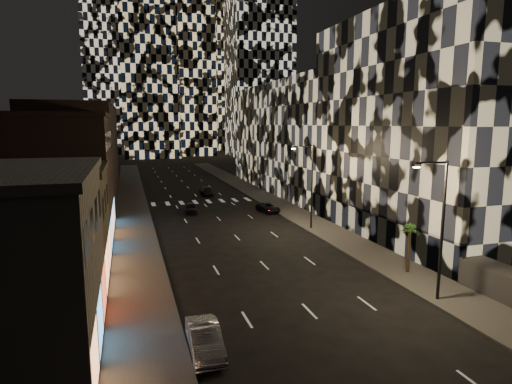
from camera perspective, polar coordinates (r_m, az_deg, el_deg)
sidewalk_left at (r=62.83m, az=-16.25°, el=-1.65°), size 4.00×120.00×0.15m
sidewalk_right at (r=66.04m, az=1.36°, el=-0.78°), size 4.00×120.00×0.15m
curb_left at (r=62.88m, az=-14.34°, el=-1.57°), size 0.20×120.00×0.15m
curb_right at (r=65.42m, az=-0.39°, el=-0.87°), size 0.20×120.00×0.15m
retail_tan at (r=34.28m, az=-27.68°, el=-4.45°), size 10.00×10.00×8.00m
retail_brown at (r=46.11m, az=-25.02°, el=1.51°), size 10.00×15.00×12.00m
retail_filler_left at (r=72.24m, az=-22.18°, el=4.94°), size 10.00×40.00×14.00m
midrise_right at (r=47.31m, az=23.28°, el=7.88°), size 16.00×25.00×22.00m
midrise_base at (r=43.91m, az=14.76°, el=-4.25°), size 0.60×25.00×3.00m
midrise_filler_right at (r=75.23m, az=7.01°, el=7.21°), size 16.00×40.00×18.00m
tower_right_mid at (r=158.41m, az=0.34°, el=23.21°), size 20.00×20.00×100.00m
tower_center_low at (r=156.25m, az=-14.40°, el=22.20°), size 18.00×18.00×95.00m
streetlight_near at (r=29.35m, az=23.28°, el=-3.57°), size 2.55×0.25×9.00m
streetlight_far at (r=46.19m, az=7.20°, el=1.50°), size 2.55×0.25×9.00m
car_silver_parked at (r=22.86m, az=-6.85°, el=-18.87°), size 1.60×4.39×1.44m
car_dark_midlane at (r=55.73m, az=-8.68°, el=-2.12°), size 1.97×4.03×1.32m
car_dark_oncoming at (r=69.67m, az=-6.60°, el=0.20°), size 2.29×4.94×1.40m
car_dark_rightlane at (r=55.76m, az=1.61°, el=-2.09°), size 2.48×4.46×1.18m
palm_tree at (r=34.56m, az=19.80°, el=-5.11°), size 1.89×1.92×3.76m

